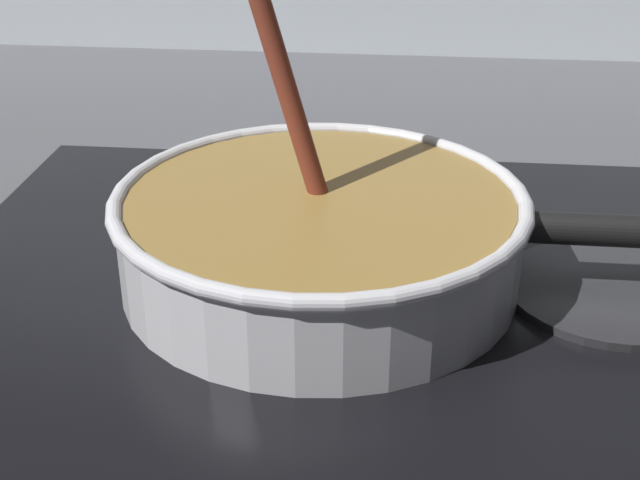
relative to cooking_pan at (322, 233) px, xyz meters
The scene contains 5 objects.
ground 0.15m from the cooking_pan, 102.40° to the right, with size 2.40×1.60×0.04m, color #4C4C51.
hob_plate 0.04m from the cooking_pan, behind, with size 0.56×0.48×0.01m, color black.
burner_ring 0.03m from the cooking_pan, behind, with size 0.17×0.17×0.01m, color #592D0C.
spare_burner 0.20m from the cooking_pan, ahead, with size 0.14×0.14×0.01m, color #262628.
cooking_pan is the anchor object (origin of this frame).
Camera 1 is at (0.08, -0.41, 0.32)m, focal length 49.41 mm.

